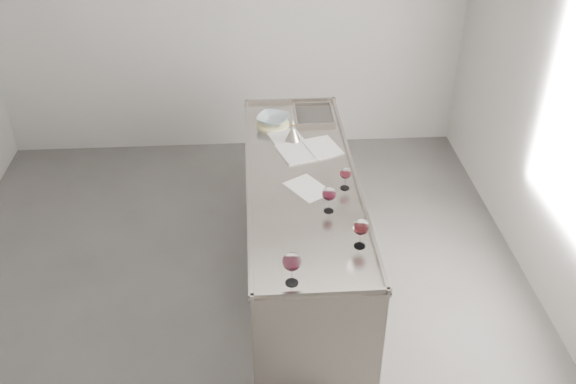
{
  "coord_description": "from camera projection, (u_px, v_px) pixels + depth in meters",
  "views": [
    {
      "loc": [
        0.16,
        -3.42,
        3.29
      ],
      "look_at": [
        0.38,
        0.0,
        1.02
      ],
      "focal_mm": 40.0,
      "sensor_mm": 36.0,
      "label": 1
    }
  ],
  "objects": [
    {
      "name": "counter",
      "position": [
        301.0,
        231.0,
        4.67
      ],
      "size": [
        0.77,
        2.42,
        0.97
      ],
      "color": "gray",
      "rests_on": "ground"
    },
    {
      "name": "wine_glass_right",
      "position": [
        361.0,
        227.0,
        3.7
      ],
      "size": [
        0.1,
        0.1,
        0.19
      ],
      "rotation": [
        0.0,
        0.0,
        -0.29
      ],
      "color": "white",
      "rests_on": "counter"
    },
    {
      "name": "wine_glass_middle",
      "position": [
        329.0,
        194.0,
        4.01
      ],
      "size": [
        0.09,
        0.09,
        0.18
      ],
      "rotation": [
        0.0,
        0.0,
        -0.28
      ],
      "color": "white",
      "rests_on": "counter"
    },
    {
      "name": "wine_glass_small",
      "position": [
        346.0,
        174.0,
        4.23
      ],
      "size": [
        0.08,
        0.08,
        0.16
      ],
      "rotation": [
        0.0,
        0.0,
        -0.11
      ],
      "color": "white",
      "rests_on": "counter"
    },
    {
      "name": "notebook",
      "position": [
        309.0,
        150.0,
        4.71
      ],
      "size": [
        0.51,
        0.42,
        0.02
      ],
      "rotation": [
        0.0,
        0.0,
        0.31
      ],
      "color": "white",
      "rests_on": "counter"
    },
    {
      "name": "ceramic_bowl",
      "position": [
        273.0,
        119.0,
        5.03
      ],
      "size": [
        0.32,
        0.32,
        0.06
      ],
      "primitive_type": "imported",
      "rotation": [
        0.0,
        0.0,
        -0.4
      ],
      "color": "#99ADB3",
      "rests_on": "trivet"
    },
    {
      "name": "wine_funnel",
      "position": [
        293.0,
        135.0,
        4.81
      ],
      "size": [
        0.13,
        0.13,
        0.18
      ],
      "rotation": [
        0.0,
        0.0,
        -0.01
      ],
      "color": "#ACA599",
      "rests_on": "counter"
    },
    {
      "name": "loose_paper_top",
      "position": [
        308.0,
        188.0,
        4.29
      ],
      "size": [
        0.34,
        0.36,
        0.0
      ],
      "primitive_type": "cube",
      "rotation": [
        0.0,
        0.0,
        0.57
      ],
      "color": "silver",
      "rests_on": "counter"
    },
    {
      "name": "wine_glass_left",
      "position": [
        292.0,
        262.0,
        3.43
      ],
      "size": [
        0.1,
        0.1,
        0.2
      ],
      "rotation": [
        0.0,
        0.0,
        -0.01
      ],
      "color": "white",
      "rests_on": "counter"
    },
    {
      "name": "loose_paper_under",
      "position": [
        289.0,
        140.0,
        4.84
      ],
      "size": [
        0.32,
        0.39,
        0.0
      ],
      "primitive_type": "cube",
      "rotation": [
        0.0,
        0.0,
        0.31
      ],
      "color": "white",
      "rests_on": "counter"
    },
    {
      "name": "trivet",
      "position": [
        273.0,
        124.0,
        5.05
      ],
      "size": [
        0.28,
        0.28,
        0.02
      ],
      "primitive_type": "cylinder",
      "rotation": [
        0.0,
        0.0,
        0.11
      ],
      "color": "beige",
      "rests_on": "counter"
    },
    {
      "name": "room_shell",
      "position": [
        225.0,
        142.0,
        3.88
      ],
      "size": [
        4.54,
        5.04,
        2.84
      ],
      "color": "#4A4745",
      "rests_on": "ground"
    }
  ]
}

